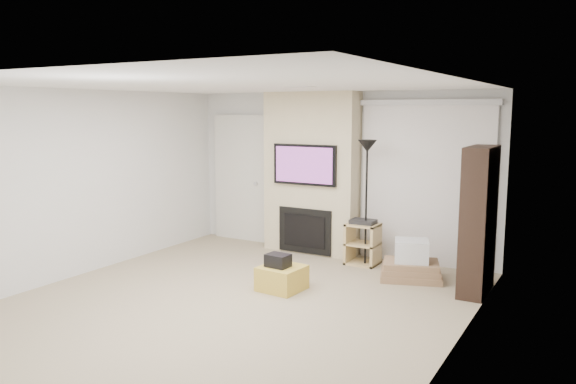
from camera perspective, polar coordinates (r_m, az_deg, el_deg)
The scene contains 16 objects.
floor at distance 6.70m, azimuth -5.20°, elevation -11.09°, with size 5.00×5.50×0.00m, color tan.
ceiling at distance 6.33m, azimuth -5.50°, elevation 10.78°, with size 5.00×5.50×0.00m, color white.
wall_back at distance 8.77m, azimuth 5.04°, elevation 1.93°, with size 5.00×2.50×0.00m, color silver.
wall_front at distance 4.48m, azimuth -26.09°, elevation -5.14°, with size 5.00×2.50×0.00m, color silver.
wall_left at distance 8.09m, azimuth -20.00°, elevation 0.91°, with size 5.50×2.50×0.00m, color silver.
wall_right at distance 5.38m, azimuth 17.02°, elevation -2.50°, with size 5.50×2.50×0.00m, color silver.
hvac_vent at distance 6.80m, azimuth 1.27°, elevation 10.62°, with size 0.35×0.18×0.01m, color silver.
ottoman at distance 7.07m, azimuth -0.63°, elevation -8.73°, with size 0.50×0.50×0.30m, color gold.
black_bag at distance 6.99m, azimuth -1.02°, elevation -6.97°, with size 0.28×0.22×0.16m, color black.
fireplace_wall at distance 8.74m, azimuth 2.37°, elevation 1.84°, with size 1.50×0.47×2.50m.
entry_door at distance 9.65m, azimuth -4.82°, elevation 1.35°, with size 1.02×0.11×2.14m.
vertical_blinds at distance 8.23m, azimuth 13.77°, elevation 1.46°, with size 1.98×0.10×2.37m.
floor_lamp at distance 7.99m, azimuth 8.02°, elevation 2.51°, with size 0.27×0.27×1.81m.
av_stand at distance 8.23m, azimuth 7.60°, elevation -4.94°, with size 0.45×0.38×0.66m.
box_stack at distance 7.66m, azimuth 12.40°, elevation -7.18°, with size 0.94×0.82×0.53m.
bookshelf at distance 7.17m, azimuth 18.79°, elevation -2.77°, with size 0.30×0.80×1.80m.
Camera 1 is at (3.64, -5.17, 2.23)m, focal length 35.00 mm.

